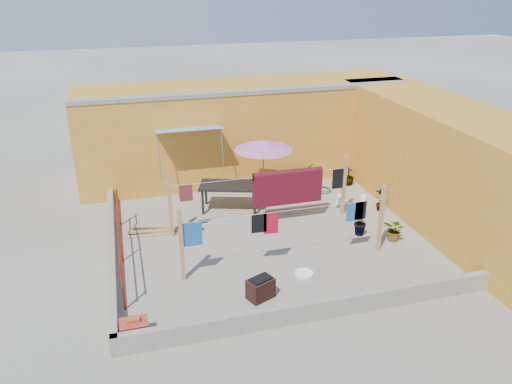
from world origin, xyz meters
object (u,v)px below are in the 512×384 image
(outdoor_table, at_px, (229,187))
(plant_back_a, at_px, (303,175))
(white_basin, at_px, (304,274))
(brazier, at_px, (261,288))
(water_jug_a, at_px, (340,199))
(green_hose, at_px, (323,190))
(brick_stack, at_px, (134,330))
(patio_umbrella, at_px, (264,145))
(water_jug_b, at_px, (364,199))

(outdoor_table, bearing_deg, plant_back_a, 23.58)
(white_basin, distance_m, plant_back_a, 5.54)
(brazier, xyz_separation_m, water_jug_a, (3.72, 4.09, -0.11))
(plant_back_a, bearing_deg, green_hose, -55.35)
(outdoor_table, xyz_separation_m, brick_stack, (-3.07, -5.18, -0.53))
(brazier, xyz_separation_m, green_hose, (3.60, 5.10, -0.21))
(patio_umbrella, bearing_deg, water_jug_a, -13.48)
(water_jug_a, distance_m, plant_back_a, 1.80)
(outdoor_table, bearing_deg, water_jug_b, -9.63)
(patio_umbrella, height_order, outdoor_table, patio_umbrella)
(outdoor_table, relative_size, brazier, 2.89)
(outdoor_table, height_order, plant_back_a, outdoor_table)
(water_jug_a, bearing_deg, green_hose, 96.96)
(brick_stack, height_order, water_jug_a, brick_stack)
(water_jug_a, height_order, plant_back_a, plant_back_a)
(patio_umbrella, distance_m, green_hose, 2.91)
(patio_umbrella, height_order, white_basin, patio_umbrella)
(brazier, bearing_deg, white_basin, 25.11)
(brazier, distance_m, plant_back_a, 6.57)
(patio_umbrella, bearing_deg, brick_stack, -128.16)
(patio_umbrella, distance_m, plant_back_a, 2.57)
(brazier, bearing_deg, water_jug_b, 41.16)
(water_jug_a, bearing_deg, water_jug_b, -17.65)
(patio_umbrella, height_order, brick_stack, patio_umbrella)
(white_basin, height_order, plant_back_a, plant_back_a)
(outdoor_table, xyz_separation_m, water_jug_b, (4.08, -0.69, -0.60))
(water_jug_b, height_order, green_hose, water_jug_b)
(brick_stack, bearing_deg, green_hose, 42.20)
(white_basin, relative_size, plant_back_a, 0.61)
(brick_stack, bearing_deg, water_jug_b, 32.16)
(patio_umbrella, relative_size, plant_back_a, 2.87)
(outdoor_table, relative_size, white_basin, 4.24)
(brick_stack, distance_m, green_hose, 8.53)
(water_jug_a, height_order, water_jug_b, water_jug_b)
(brick_stack, distance_m, white_basin, 4.14)
(white_basin, bearing_deg, green_hose, 62.47)
(outdoor_table, xyz_separation_m, plant_back_a, (2.79, 1.22, -0.37))
(white_basin, relative_size, water_jug_a, 1.42)
(water_jug_b, xyz_separation_m, plant_back_a, (-1.29, 1.91, 0.23))
(water_jug_a, bearing_deg, brazier, -132.31)
(green_hose, bearing_deg, brick_stack, -137.80)
(plant_back_a, bearing_deg, water_jug_a, -70.81)
(green_hose, bearing_deg, brazier, -125.17)
(brazier, relative_size, green_hose, 1.18)
(outdoor_table, height_order, brazier, outdoor_table)
(brazier, relative_size, white_basin, 1.46)
(white_basin, relative_size, green_hose, 0.81)
(green_hose, relative_size, plant_back_a, 0.76)
(green_hose, distance_m, plant_back_a, 0.88)
(brick_stack, xyz_separation_m, brazier, (2.72, 0.63, 0.04))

